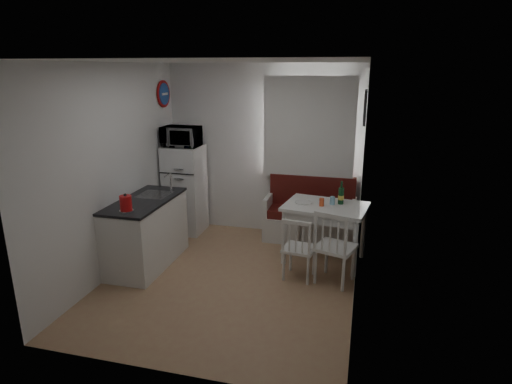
% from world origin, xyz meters
% --- Properties ---
extents(floor, '(3.00, 3.50, 0.02)m').
position_xyz_m(floor, '(0.00, 0.00, 0.00)').
color(floor, tan).
rests_on(floor, ground).
extents(ceiling, '(3.00, 3.50, 0.02)m').
position_xyz_m(ceiling, '(0.00, 0.00, 2.60)').
color(ceiling, white).
rests_on(ceiling, wall_back).
extents(wall_back, '(3.00, 0.02, 2.60)m').
position_xyz_m(wall_back, '(0.00, 1.75, 1.30)').
color(wall_back, white).
rests_on(wall_back, floor).
extents(wall_front, '(3.00, 0.02, 2.60)m').
position_xyz_m(wall_front, '(0.00, -1.75, 1.30)').
color(wall_front, white).
rests_on(wall_front, floor).
extents(wall_left, '(0.02, 3.50, 2.60)m').
position_xyz_m(wall_left, '(-1.50, 0.00, 1.30)').
color(wall_left, white).
rests_on(wall_left, floor).
extents(wall_right, '(0.02, 3.50, 2.60)m').
position_xyz_m(wall_right, '(1.50, 0.00, 1.30)').
color(wall_right, white).
rests_on(wall_right, floor).
extents(window, '(1.22, 0.06, 1.47)m').
position_xyz_m(window, '(0.70, 1.72, 1.62)').
color(window, white).
rests_on(window, wall_back).
extents(curtain, '(1.35, 0.02, 1.50)m').
position_xyz_m(curtain, '(0.70, 1.65, 1.68)').
color(curtain, white).
rests_on(curtain, wall_back).
extents(kitchen_counter, '(0.62, 1.32, 1.16)m').
position_xyz_m(kitchen_counter, '(-1.20, 0.16, 0.46)').
color(kitchen_counter, white).
rests_on(kitchen_counter, floor).
extents(wall_sign, '(0.03, 0.40, 0.40)m').
position_xyz_m(wall_sign, '(-1.47, 1.45, 2.15)').
color(wall_sign, '#184595').
rests_on(wall_sign, wall_left).
extents(picture_frame, '(0.04, 0.52, 0.42)m').
position_xyz_m(picture_frame, '(1.48, 1.10, 2.05)').
color(picture_frame, black).
rests_on(picture_frame, wall_right).
extents(bench, '(1.35, 0.52, 0.97)m').
position_xyz_m(bench, '(0.78, 1.51, 0.32)').
color(bench, white).
rests_on(bench, floor).
extents(dining_table, '(1.16, 0.89, 0.79)m').
position_xyz_m(dining_table, '(1.06, 0.83, 0.70)').
color(dining_table, white).
rests_on(dining_table, floor).
extents(chair_left, '(0.42, 0.41, 0.43)m').
position_xyz_m(chair_left, '(0.81, 0.18, 0.50)').
color(chair_left, white).
rests_on(chair_left, floor).
extents(chair_right, '(0.55, 0.54, 0.50)m').
position_xyz_m(chair_right, '(1.25, 0.16, 0.58)').
color(chair_right, white).
rests_on(chair_right, floor).
extents(fridge, '(0.55, 0.55, 1.38)m').
position_xyz_m(fridge, '(-1.18, 1.40, 0.69)').
color(fridge, white).
rests_on(fridge, floor).
extents(microwave, '(0.55, 0.37, 0.30)m').
position_xyz_m(microwave, '(-1.18, 1.35, 1.53)').
color(microwave, white).
rests_on(microwave, fridge).
extents(kettle, '(0.17, 0.17, 0.22)m').
position_xyz_m(kettle, '(-1.15, -0.36, 1.01)').
color(kettle, red).
rests_on(kettle, kitchen_counter).
extents(wine_bottle, '(0.08, 0.08, 0.31)m').
position_xyz_m(wine_bottle, '(1.25, 0.93, 0.95)').
color(wine_bottle, '#164723').
rests_on(wine_bottle, dining_table).
extents(drinking_glass_orange, '(0.06, 0.06, 0.10)m').
position_xyz_m(drinking_glass_orange, '(1.01, 0.78, 0.85)').
color(drinking_glass_orange, '#FF5A2A').
rests_on(drinking_glass_orange, dining_table).
extents(drinking_glass_blue, '(0.06, 0.06, 0.11)m').
position_xyz_m(drinking_glass_blue, '(1.14, 0.88, 0.85)').
color(drinking_glass_blue, '#83C2E0').
rests_on(drinking_glass_blue, dining_table).
extents(plate, '(0.22, 0.22, 0.02)m').
position_xyz_m(plate, '(0.76, 0.85, 0.80)').
color(plate, white).
rests_on(plate, dining_table).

